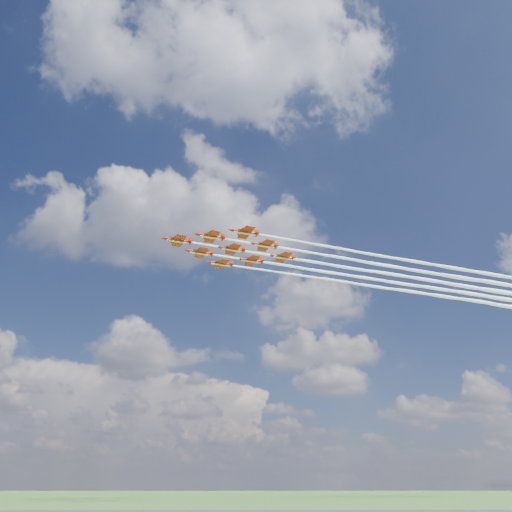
# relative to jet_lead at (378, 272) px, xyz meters

# --- Properties ---
(ground) EXTENTS (600.00, 600.00, 0.00)m
(ground) POSITION_rel_jet_lead_xyz_m (-54.11, -17.11, -73.39)
(ground) COLOR #2D511E
(ground) RESTS_ON ground
(jet_lead) EXTENTS (144.09, 53.72, 2.49)m
(jet_lead) POSITION_rel_jet_lead_xyz_m (0.00, 0.00, 0.00)
(jet_lead) COLOR #AE1E09
(jet_row2_port) EXTENTS (144.09, 53.72, 2.49)m
(jet_row2_port) POSITION_rel_jet_lead_xyz_m (10.46, -2.97, 0.00)
(jet_row2_port) COLOR #AE1E09
(jet_row2_starb) EXTENTS (144.09, 53.72, 2.49)m
(jet_row2_starb) POSITION_rel_jet_lead_xyz_m (6.31, 8.86, 0.00)
(jet_row2_starb) COLOR #AE1E09
(jet_row3_port) EXTENTS (144.09, 53.72, 2.49)m
(jet_row3_port) POSITION_rel_jet_lead_xyz_m (20.92, -5.94, 0.00)
(jet_row3_port) COLOR #AE1E09
(jet_row3_centre) EXTENTS (144.09, 53.72, 2.49)m
(jet_row3_centre) POSITION_rel_jet_lead_xyz_m (16.77, 5.89, 0.00)
(jet_row3_centre) COLOR #AE1E09
(jet_row3_starb) EXTENTS (144.09, 53.72, 2.49)m
(jet_row3_starb) POSITION_rel_jet_lead_xyz_m (12.62, 17.72, 0.00)
(jet_row3_starb) COLOR #AE1E09
(jet_row4_port) EXTENTS (144.09, 53.72, 2.49)m
(jet_row4_port) POSITION_rel_jet_lead_xyz_m (27.23, 2.92, 0.00)
(jet_row4_port) COLOR #AE1E09
(jet_row4_starb) EXTENTS (144.09, 53.72, 2.49)m
(jet_row4_starb) POSITION_rel_jet_lead_xyz_m (23.08, 14.75, 0.00)
(jet_row4_starb) COLOR #AE1E09
(jet_tail) EXTENTS (144.09, 53.72, 2.49)m
(jet_tail) POSITION_rel_jet_lead_xyz_m (33.54, 11.77, 0.00)
(jet_tail) COLOR #AE1E09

